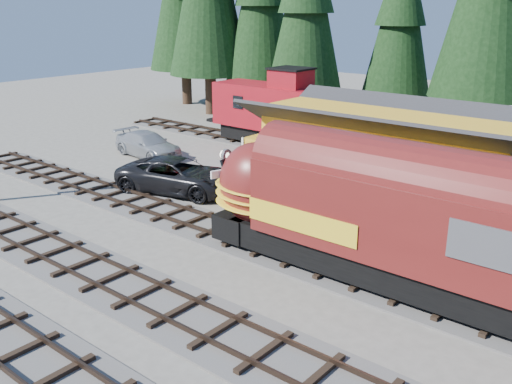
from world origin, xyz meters
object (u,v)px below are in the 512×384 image
Objects in this scene: locomotive at (374,220)px; pickup_truck_b at (148,145)px; pickup_truck_a at (178,176)px; caboose at (279,111)px; depot at (384,154)px.

locomotive reaches higher than pickup_truck_b.
pickup_truck_a is 7.97m from pickup_truck_b.
pickup_truck_b is (-5.12, -7.44, -1.75)m from caboose.
depot reaches higher than pickup_truck_b.
locomotive reaches higher than pickup_truck_a.
pickup_truck_a is (-9.91, -3.77, -2.05)m from depot.
locomotive is at bearing -64.62° from depot.
depot is 1.96× the size of pickup_truck_a.
caboose reaches higher than depot.
pickup_truck_a is (1.87, -11.27, -1.64)m from caboose.
depot is 0.86× the size of locomotive.
depot is at bearing -87.13° from pickup_truck_a.
depot is at bearing -32.48° from caboose.
pickup_truck_b is at bearing 43.34° from pickup_truck_a.
depot is 1.30× the size of caboose.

